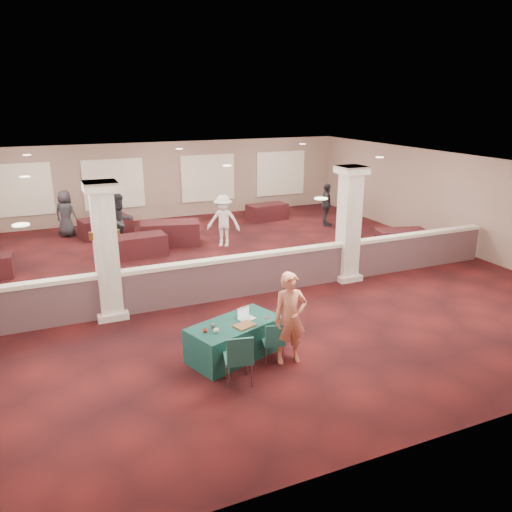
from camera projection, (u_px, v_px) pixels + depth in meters
name	position (u px, v px, depth m)	size (l,w,h in m)	color
ground	(229.00, 276.00, 14.44)	(16.00, 16.00, 0.00)	#461112
wall_back	(162.00, 181.00, 20.96)	(16.00, 0.04, 3.20)	#8A6D5F
wall_front	(426.00, 349.00, 6.95)	(16.00, 0.04, 3.20)	#8A6D5F
wall_right	(449.00, 200.00, 16.96)	(0.04, 16.00, 3.20)	#8A6D5F
ceiling	(227.00, 165.00, 13.46)	(16.00, 16.00, 0.02)	silver
partition_wall	(249.00, 274.00, 12.95)	(15.60, 0.28, 1.10)	brown
column_left	(106.00, 250.00, 11.31)	(0.72, 0.72, 3.20)	beige
column_right	(349.00, 223.00, 13.75)	(0.72, 0.72, 3.20)	beige
sconce_left	(92.00, 236.00, 11.10)	(0.12, 0.12, 0.18)	brown
sconce_right	(117.00, 233.00, 11.31)	(0.12, 0.12, 0.18)	brown
near_table	(235.00, 339.00, 9.91)	(1.86, 0.93, 0.71)	#113E3D
conf_chair_main	(274.00, 339.00, 9.63)	(0.49, 0.49, 0.83)	#1E5657
conf_chair_side	(239.00, 356.00, 8.82)	(0.58, 0.59, 0.99)	#1E5657
woman	(290.00, 318.00, 9.53)	(0.66, 0.44, 1.83)	#E68364
far_table_front_center	(139.00, 246.00, 16.21)	(1.72, 0.86, 0.70)	black
far_table_front_right	(401.00, 239.00, 16.99)	(1.65, 0.82, 0.67)	black
far_table_back_left	(106.00, 227.00, 18.40)	(1.81, 0.90, 0.73)	black
far_table_back_center	(170.00, 233.00, 17.44)	(2.01, 1.00, 0.81)	black
far_table_back_right	(267.00, 212.00, 21.00)	(1.66, 0.83, 0.67)	black
attendee_a	(121.00, 222.00, 16.75)	(0.92, 0.51, 1.91)	black
attendee_b	(223.00, 221.00, 17.14)	(1.14, 0.52, 1.79)	silver
attendee_c	(326.00, 205.00, 19.93)	(1.00, 0.48, 1.71)	black
attendee_d	(66.00, 214.00, 18.35)	(0.85, 0.46, 1.72)	black
laptop_base	(247.00, 319.00, 9.96)	(0.32, 0.22, 0.02)	silver
laptop_screen	(243.00, 312.00, 10.00)	(0.32, 0.01, 0.21)	silver
screen_glow	(243.00, 313.00, 10.00)	(0.29, 0.00, 0.19)	silver
knitting	(244.00, 325.00, 9.66)	(0.39, 0.29, 0.03)	#BF671E
yarn_cream	(216.00, 330.00, 9.37)	(0.11, 0.11, 0.11)	beige
yarn_red	(205.00, 330.00, 9.38)	(0.10, 0.10, 0.10)	#5D1D12
yarn_grey	(213.00, 325.00, 9.58)	(0.10, 0.10, 0.10)	#48484D
scissors	(267.00, 318.00, 10.02)	(0.12, 0.03, 0.01)	red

